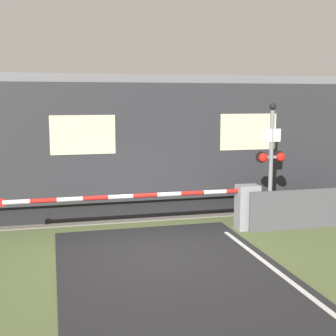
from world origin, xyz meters
TOP-DOWN VIEW (x-y plane):
  - ground_plane at (0.00, 0.00)m, footprint 80.00×80.00m
  - track_bed at (0.00, 4.23)m, footprint 36.00×3.20m
  - train at (3.45, 4.22)m, footprint 17.97×2.90m
  - crossing_barrier at (2.18, 1.21)m, footprint 6.72×0.44m
  - signal_post at (3.31, 0.93)m, footprint 0.81×0.26m
  - roadside_fence at (4.90, 0.88)m, footprint 4.39×0.06m

SIDE VIEW (x-z plane):
  - ground_plane at x=0.00m, z-range 0.00..0.00m
  - track_bed at x=0.00m, z-range -0.04..0.09m
  - roadside_fence at x=4.90m, z-range 0.00..1.10m
  - crossing_barrier at x=2.18m, z-range 0.10..1.32m
  - signal_post at x=3.31m, z-range 0.24..3.67m
  - train at x=3.45m, z-range 0.05..4.29m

